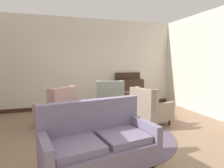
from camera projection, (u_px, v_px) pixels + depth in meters
The scene contains 13 objects.
ground at pixel (115, 142), 3.75m from camera, with size 8.99×8.99×0.00m, color #896B51.
wall_back at pixel (87, 64), 6.49m from camera, with size 6.58×0.08×3.06m, color silver.
wall_right at pixel (210, 64), 5.40m from camera, with size 0.08×4.31×3.06m, color silver.
baseboard_back at pixel (88, 106), 6.61m from camera, with size 6.42×0.03×0.12m, color #382319.
area_rug at pixel (110, 136), 4.04m from camera, with size 2.74×2.74×0.01m, color #5B4C60.
coffee_table at pixel (101, 119), 3.97m from camera, with size 0.81×0.81×0.50m.
porcelain_vase at pixel (101, 108), 3.95m from camera, with size 0.18×0.18×0.32m.
settee at pixel (99, 144), 2.69m from camera, with size 1.72×1.06×1.02m.
armchair_back_corner at pixel (149, 109), 4.75m from camera, with size 1.03×0.97×0.96m.
armchair_beside_settee at pixel (110, 103), 5.23m from camera, with size 0.90×1.00×1.10m.
armchair_near_sideboard at pixel (58, 110), 4.59m from camera, with size 1.07×1.07×1.00m.
side_table at pixel (133, 101), 5.49m from camera, with size 0.60×0.60×0.72m.
sideboard at pixel (129, 91), 6.76m from camera, with size 0.97×0.38×1.21m.
Camera 1 is at (-1.13, -3.41, 1.60)m, focal length 30.04 mm.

